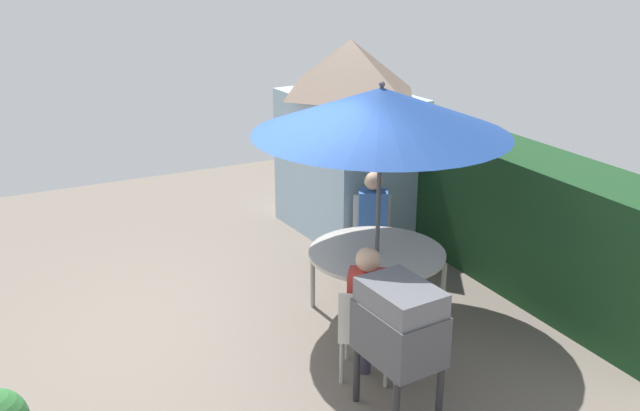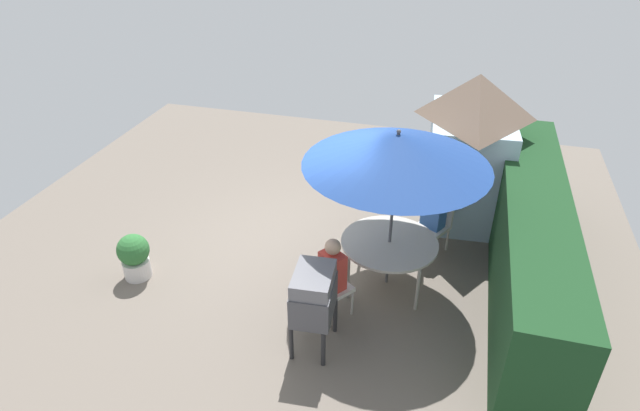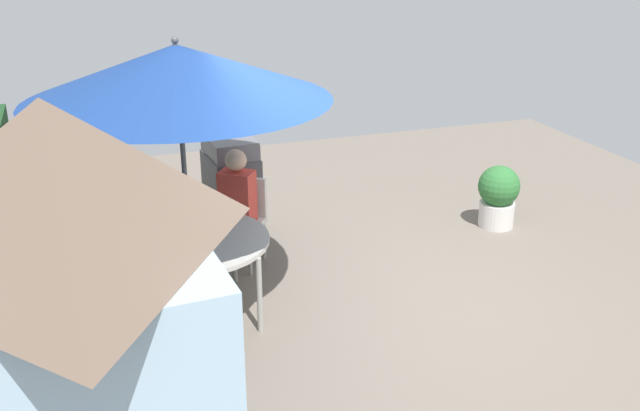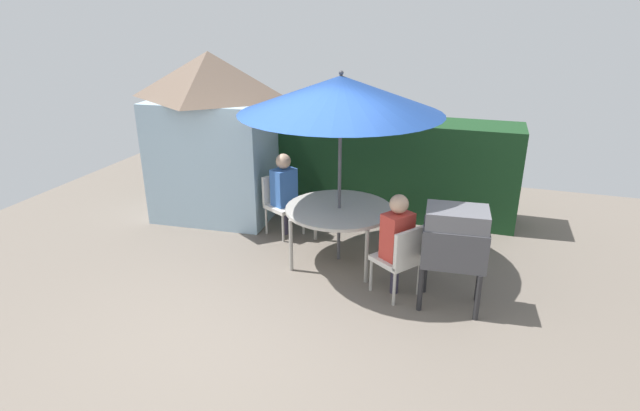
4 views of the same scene
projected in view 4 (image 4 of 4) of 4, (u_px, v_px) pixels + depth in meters
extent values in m
plane|color=#6B6056|center=(259.00, 313.00, 5.74)|extent=(11.00, 11.00, 0.00)
cube|color=#193D1E|center=(343.00, 162.00, 8.56)|extent=(5.62, 0.87, 1.57)
cube|color=#9EBCD1|center=(216.00, 159.00, 8.17)|extent=(1.92, 1.47, 1.90)
pyramid|color=brown|center=(209.00, 75.00, 7.69)|extent=(2.03, 1.56, 0.71)
cube|color=gray|center=(233.00, 160.00, 8.86)|extent=(0.77, 0.08, 1.48)
cylinder|color=#B2ADA3|center=(339.00, 209.00, 6.71)|extent=(1.43, 1.43, 0.04)
cylinder|color=gray|center=(291.00, 245.00, 6.55)|extent=(0.05, 0.05, 0.72)
cylinder|color=gray|center=(367.00, 256.00, 6.26)|extent=(0.05, 0.05, 0.72)
cylinder|color=gray|center=(315.00, 217.00, 7.43)|extent=(0.05, 0.05, 0.72)
cylinder|color=gray|center=(382.00, 226.00, 7.15)|extent=(0.05, 0.05, 0.72)
cylinder|color=#4C4C51|center=(340.00, 173.00, 6.53)|extent=(0.04, 0.04, 2.46)
cone|color=navy|center=(341.00, 94.00, 6.17)|extent=(2.55, 2.55, 0.45)
sphere|color=#4C4C51|center=(341.00, 73.00, 6.07)|extent=(0.06, 0.06, 0.06)
cube|color=#47474C|center=(454.00, 244.00, 5.62)|extent=(0.74, 0.55, 0.45)
cube|color=slate|center=(457.00, 217.00, 5.50)|extent=(0.70, 0.53, 0.20)
cylinder|color=#262628|center=(420.00, 289.00, 5.70)|extent=(0.06, 0.06, 0.55)
cylinder|color=#262628|center=(478.00, 298.00, 5.53)|extent=(0.06, 0.06, 0.55)
cylinder|color=#262628|center=(425.00, 271.00, 6.08)|extent=(0.06, 0.06, 0.55)
cylinder|color=#262628|center=(479.00, 279.00, 5.90)|extent=(0.06, 0.06, 0.55)
cube|color=silver|center=(396.00, 259.00, 6.00)|extent=(0.64, 0.64, 0.06)
cube|color=silver|center=(410.00, 248.00, 5.76)|extent=(0.31, 0.40, 0.45)
cylinder|color=#AFABA3|center=(394.00, 288.00, 5.82)|extent=(0.04, 0.04, 0.45)
cylinder|color=#AFABA3|center=(419.00, 278.00, 6.04)|extent=(0.04, 0.04, 0.45)
cylinder|color=#AFABA3|center=(371.00, 274.00, 6.12)|extent=(0.04, 0.04, 0.45)
cylinder|color=#AFABA3|center=(395.00, 265.00, 6.34)|extent=(0.04, 0.04, 0.45)
cube|color=silver|center=(284.00, 206.00, 7.59)|extent=(0.62, 0.62, 0.06)
cube|color=silver|center=(275.00, 189.00, 7.65)|extent=(0.27, 0.43, 0.45)
cylinder|color=#AFABA3|center=(287.00, 213.00, 7.94)|extent=(0.04, 0.04, 0.45)
cylinder|color=#AFABA3|center=(266.00, 220.00, 7.68)|extent=(0.04, 0.04, 0.45)
cylinder|color=#AFABA3|center=(303.00, 220.00, 7.67)|extent=(0.04, 0.04, 0.45)
cylinder|color=#AFABA3|center=(283.00, 228.00, 7.41)|extent=(0.04, 0.04, 0.45)
cube|color=#CC3D33|center=(397.00, 236.00, 5.88)|extent=(0.39, 0.42, 0.55)
sphere|color=tan|center=(399.00, 204.00, 5.74)|extent=(0.22, 0.22, 0.22)
cylinder|color=#383347|center=(395.00, 275.00, 6.07)|extent=(0.10, 0.10, 0.48)
cube|color=#3866B2|center=(284.00, 187.00, 7.48)|extent=(0.37, 0.41, 0.55)
sphere|color=tan|center=(283.00, 161.00, 7.34)|extent=(0.22, 0.22, 0.22)
cylinder|color=#383347|center=(285.00, 219.00, 7.67)|extent=(0.10, 0.10, 0.48)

